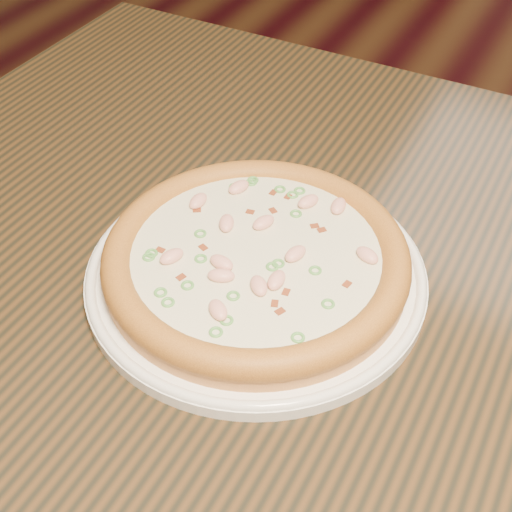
% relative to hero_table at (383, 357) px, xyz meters
% --- Properties ---
extents(hero_table, '(1.20, 0.80, 0.75)m').
position_rel_hero_table_xyz_m(hero_table, '(0.00, 0.00, 0.00)').
color(hero_table, black).
rests_on(hero_table, ground).
extents(plate, '(0.32, 0.32, 0.02)m').
position_rel_hero_table_xyz_m(plate, '(-0.12, -0.05, 0.11)').
color(plate, white).
rests_on(plate, hero_table).
extents(pizza, '(0.28, 0.28, 0.03)m').
position_rel_hero_table_xyz_m(pizza, '(-0.12, -0.05, 0.13)').
color(pizza, tan).
rests_on(pizza, plate).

